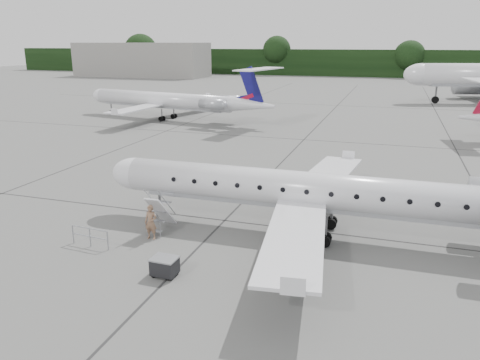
% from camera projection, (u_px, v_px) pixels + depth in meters
% --- Properties ---
extents(ground, '(320.00, 320.00, 0.00)m').
position_uv_depth(ground, '(288.00, 259.00, 22.62)').
color(ground, slate).
rests_on(ground, ground).
extents(treeline, '(260.00, 4.00, 8.00)m').
position_uv_depth(treeline, '(383.00, 63.00, 139.99)').
color(treeline, black).
rests_on(treeline, ground).
extents(terminal_building, '(40.00, 14.00, 10.00)m').
position_uv_depth(terminal_building, '(142.00, 60.00, 142.36)').
color(terminal_building, gray).
rests_on(terminal_building, ground).
extents(main_regional_jet, '(27.16, 19.62, 6.94)m').
position_uv_depth(main_regional_jet, '(313.00, 173.00, 24.58)').
color(main_regional_jet, silver).
rests_on(main_regional_jet, ground).
extents(airstair, '(0.86, 2.07, 2.18)m').
position_uv_depth(airstair, '(161.00, 212.00, 25.72)').
color(airstair, silver).
rests_on(airstair, ground).
extents(passenger, '(0.69, 0.46, 1.88)m').
position_uv_depth(passenger, '(151.00, 222.00, 24.68)').
color(passenger, brown).
rests_on(passenger, ground).
extents(safety_railing, '(2.20, 0.25, 1.00)m').
position_uv_depth(safety_railing, '(90.00, 237.00, 23.85)').
color(safety_railing, gray).
rests_on(safety_railing, ground).
extents(baggage_cart, '(1.12, 0.92, 0.95)m').
position_uv_depth(baggage_cart, '(165.00, 266.00, 20.83)').
color(baggage_cart, black).
rests_on(baggage_cart, ground).
extents(bg_regional_left, '(30.89, 24.75, 7.25)m').
position_uv_depth(bg_regional_left, '(161.00, 92.00, 62.79)').
color(bg_regional_left, silver).
rests_on(bg_regional_left, ground).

